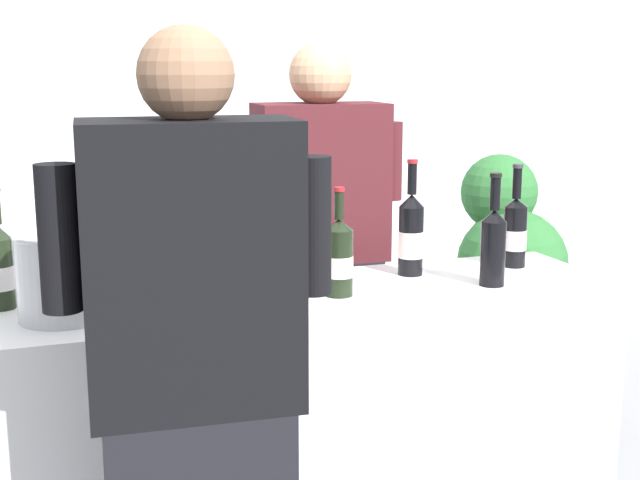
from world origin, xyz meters
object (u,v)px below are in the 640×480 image
object	(u,v)px
wine_bottle_4	(493,244)
wine_bottle_5	(195,267)
person_guest	(197,432)
potted_shrub	(513,280)
wine_bottle_2	(411,235)
wine_bottle_0	(295,251)
person_server	(320,281)
wine_glass	(263,264)
wine_bottle_1	(339,257)
wine_bottle_3	(515,231)
ice_bucket	(62,275)

from	to	relation	value
wine_bottle_4	wine_bottle_5	world-z (taller)	wine_bottle_4
person_guest	potted_shrub	size ratio (longest dim) A/B	1.38
wine_bottle_2	wine_bottle_0	bearing A→B (deg)	-163.67
person_server	person_guest	distance (m)	1.33
wine_bottle_5	wine_glass	size ratio (longest dim) A/B	1.74
wine_bottle_1	potted_shrub	size ratio (longest dim) A/B	0.26
person_guest	potted_shrub	world-z (taller)	person_guest
wine_bottle_0	potted_shrub	distance (m)	1.59
wine_bottle_0	wine_bottle_3	distance (m)	0.79
wine_bottle_2	ice_bucket	bearing A→B (deg)	-172.64
wine_bottle_2	person_server	bearing A→B (deg)	104.37
wine_glass	ice_bucket	bearing A→B (deg)	171.01
wine_bottle_2	wine_glass	distance (m)	0.57
wine_bottle_0	potted_shrub	xyz separation A→B (m)	(1.27, 0.88, -0.40)
wine_bottle_1	ice_bucket	distance (m)	0.75
wine_bottle_5	person_guest	size ratio (longest dim) A/B	0.20
person_guest	wine_bottle_5	bearing A→B (deg)	78.22
wine_bottle_1	wine_bottle_4	xyz separation A→B (m)	(0.47, -0.04, 0.02)
wine_bottle_2	wine_glass	size ratio (longest dim) A/B	1.92
wine_glass	potted_shrub	xyz separation A→B (m)	(1.38, 0.98, -0.39)
wine_bottle_4	ice_bucket	distance (m)	1.21
wine_bottle_2	wine_bottle_4	distance (m)	0.26
wine_bottle_0	potted_shrub	size ratio (longest dim) A/B	0.28
wine_bottle_0	wine_bottle_4	world-z (taller)	wine_bottle_0
wine_bottle_2	person_server	distance (m)	0.56
wine_bottle_5	wine_bottle_2	bearing A→B (deg)	12.33
wine_bottle_0	person_server	distance (m)	0.72
person_guest	potted_shrub	distance (m)	2.18
wine_glass	person_guest	world-z (taller)	person_guest
wine_bottle_3	person_guest	xyz separation A→B (m)	(-1.17, -0.64, -0.24)
wine_bottle_5	person_server	bearing A→B (deg)	47.97
wine_bottle_4	person_server	size ratio (longest dim) A/B	0.20
ice_bucket	potted_shrub	world-z (taller)	potted_shrub
wine_bottle_1	person_guest	size ratio (longest dim) A/B	0.19
wine_bottle_0	wine_bottle_5	bearing A→B (deg)	-173.66
wine_bottle_3	wine_glass	bearing A→B (deg)	-167.06
wine_bottle_1	wine_bottle_3	xyz separation A→B (m)	(0.66, 0.15, 0.01)
wine_glass	ice_bucket	world-z (taller)	ice_bucket
wine_bottle_4	potted_shrub	world-z (taller)	wine_bottle_4
wine_bottle_5	ice_bucket	distance (m)	0.34
wine_bottle_5	wine_glass	world-z (taller)	wine_bottle_5
wine_glass	person_guest	xyz separation A→B (m)	(-0.27, -0.44, -0.25)
person_guest	person_server	bearing A→B (deg)	59.11
wine_bottle_0	ice_bucket	size ratio (longest dim) A/B	1.45
wine_bottle_3	potted_shrub	xyz separation A→B (m)	(0.49, 0.77, -0.39)
wine_bottle_5	wine_bottle_4	bearing A→B (deg)	-3.09
wine_bottle_1	ice_bucket	size ratio (longest dim) A/B	1.33
potted_shrub	wine_bottle_1	bearing A→B (deg)	-141.33
wine_bottle_4	wine_glass	world-z (taller)	wine_bottle_4
wine_bottle_5	ice_bucket	bearing A→B (deg)	176.84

